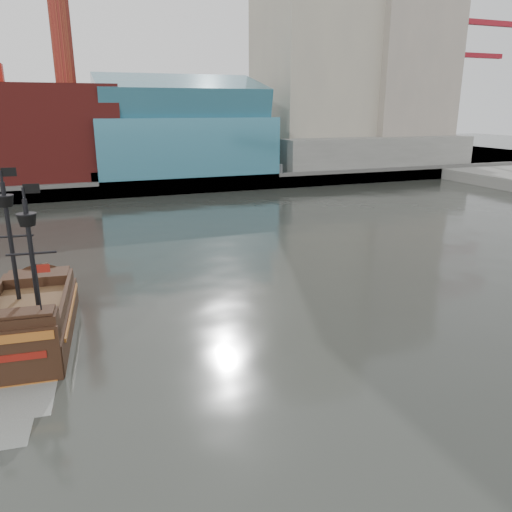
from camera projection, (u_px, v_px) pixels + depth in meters
name	position (u px, v px, depth m)	size (l,w,h in m)	color
ground	(315.00, 417.00, 22.90)	(400.00, 400.00, 0.00)	#272A25
promenade_far	(114.00, 170.00, 105.01)	(220.00, 60.00, 2.00)	slate
seawall	(132.00, 189.00, 78.50)	(220.00, 1.00, 2.60)	#4C4C49
skyline	(136.00, 46.00, 93.36)	(149.00, 45.00, 62.00)	#7B5E49
crane_a	(455.00, 83.00, 117.62)	(22.50, 4.00, 32.25)	slate
crane_b	(456.00, 99.00, 130.85)	(19.10, 4.00, 26.25)	slate
pirate_ship	(30.00, 324.00, 30.30)	(5.76, 15.05, 11.00)	black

